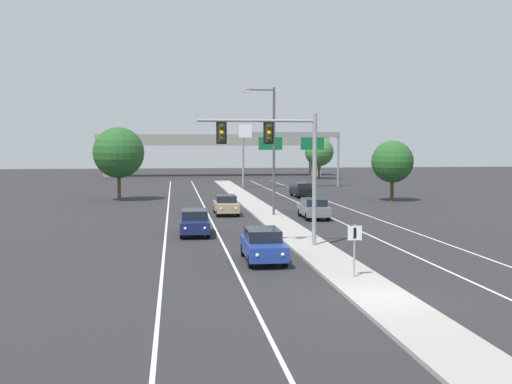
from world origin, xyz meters
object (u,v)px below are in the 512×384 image
object	(u,v)px
highway_sign_gantry	(291,142)
tree_far_left_b	(119,153)
car_receding_black	(302,190)
median_sign_post	(355,243)
tree_far_right_b	(392,162)
overhead_signal_mast	(278,152)
car_receding_grey	(314,208)
tree_far_right_a	(319,152)
car_oncoming_blue	(263,245)
street_lamp_median	(271,143)
car_oncoming_tan	(226,205)
car_oncoming_navy	(195,222)

from	to	relation	value
highway_sign_gantry	tree_far_left_b	size ratio (longest dim) A/B	1.77
car_receding_black	median_sign_post	bearing A→B (deg)	-99.04
tree_far_right_b	overhead_signal_mast	bearing A→B (deg)	-121.91
median_sign_post	car_receding_grey	distance (m)	21.33
highway_sign_gantry	tree_far_right_a	xyz separation A→B (m)	(8.68, 19.73, -1.60)
tree_far_right_b	tree_far_right_a	bearing A→B (deg)	86.56
tree_far_left_b	tree_far_right_b	xyz separation A→B (m)	(27.43, -4.35, -0.90)
car_oncoming_blue	tree_far_right_b	bearing A→B (deg)	59.29
car_oncoming_blue	tree_far_right_a	xyz separation A→B (m)	(20.07, 70.56, 3.75)
overhead_signal_mast	car_receding_grey	world-z (taller)	overhead_signal_mast
median_sign_post	tree_far_right_b	bearing A→B (deg)	67.15
car_receding_black	car_oncoming_blue	bearing A→B (deg)	-105.05
overhead_signal_mast	tree_far_left_b	distance (m)	32.45
car_receding_black	highway_sign_gantry	distance (m)	16.31
overhead_signal_mast	car_receding_grey	xyz separation A→B (m)	(5.04, 12.90, -4.48)
car_oncoming_blue	median_sign_post	bearing A→B (deg)	-55.83
median_sign_post	street_lamp_median	xyz separation A→B (m)	(0.17, 22.76, 4.21)
tree_far_left_b	median_sign_post	bearing A→B (deg)	-71.44
car_oncoming_blue	tree_far_right_b	size ratio (longest dim) A/B	0.73
car_receding_grey	overhead_signal_mast	bearing A→B (deg)	-111.34
car_receding_black	car_oncoming_tan	bearing A→B (deg)	-121.94
car_oncoming_tan	car_oncoming_blue	bearing A→B (deg)	-89.78
overhead_signal_mast	car_receding_black	size ratio (longest dim) A/B	1.60
car_oncoming_navy	car_receding_grey	world-z (taller)	same
car_oncoming_navy	car_receding_grey	xyz separation A→B (m)	(9.37, 7.26, 0.00)
car_receding_black	highway_sign_gantry	world-z (taller)	highway_sign_gantry
car_oncoming_navy	car_receding_black	size ratio (longest dim) A/B	1.00
overhead_signal_mast	car_oncoming_blue	xyz separation A→B (m)	(-1.34, -3.52, -4.48)
tree_far_left_b	car_oncoming_tan	bearing A→B (deg)	-54.99
street_lamp_median	tree_far_right_a	size ratio (longest dim) A/B	1.43
overhead_signal_mast	car_oncoming_tan	xyz separation A→B (m)	(-1.42, 16.56, -4.48)
car_receding_black	tree_far_right_b	bearing A→B (deg)	-36.13
tree_far_right_a	tree_far_right_b	size ratio (longest dim) A/B	1.14
median_sign_post	highway_sign_gantry	world-z (taller)	highway_sign_gantry
car_oncoming_navy	tree_far_left_b	world-z (taller)	tree_far_left_b
overhead_signal_mast	car_oncoming_navy	size ratio (longest dim) A/B	1.60
street_lamp_median	tree_far_right_b	xyz separation A→B (m)	(14.29, 11.54, -1.80)
car_oncoming_navy	car_receding_black	bearing A→B (deg)	64.56
median_sign_post	car_receding_grey	xyz separation A→B (m)	(3.22, 21.07, -0.77)
tree_far_left_b	tree_far_right_b	bearing A→B (deg)	-9.00
car_oncoming_blue	tree_far_left_b	size ratio (longest dim) A/B	0.60
street_lamp_median	car_oncoming_tan	distance (m)	6.34
median_sign_post	tree_far_left_b	xyz separation A→B (m)	(-12.98, 38.64, 3.31)
highway_sign_gantry	tree_far_right_a	distance (m)	21.61
car_oncoming_blue	tree_far_left_b	xyz separation A→B (m)	(-9.82, 34.00, 4.08)
median_sign_post	overhead_signal_mast	bearing A→B (deg)	102.54
overhead_signal_mast	tree_far_left_b	size ratio (longest dim) A/B	0.96
overhead_signal_mast	car_oncoming_tan	distance (m)	17.21
median_sign_post	highway_sign_gantry	bearing A→B (deg)	81.56
car_oncoming_blue	tree_far_left_b	bearing A→B (deg)	106.11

